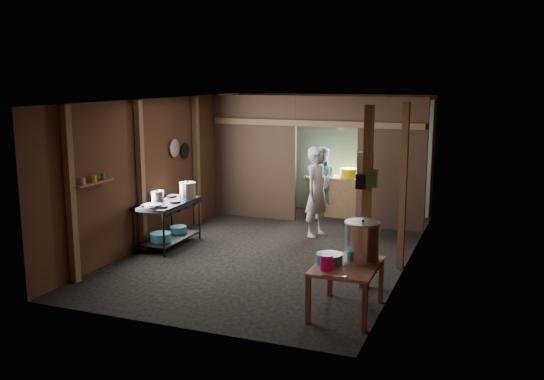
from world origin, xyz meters
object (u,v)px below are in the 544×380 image
at_px(gas_range, 168,224).
at_px(pink_bucket, 326,262).
at_px(stove_pot_large, 188,191).
at_px(prep_table, 346,289).
at_px(cook, 317,192).
at_px(stock_pot, 362,242).
at_px(yellow_tub, 349,173).

distance_m(gas_range, pink_bucket, 4.13).
distance_m(gas_range, stove_pot_large, 0.72).
height_order(prep_table, cook, cook).
bearing_deg(stock_pot, pink_bucket, -121.43).
bearing_deg(stock_pot, cook, 116.08).
bearing_deg(pink_bucket, stock_pot, 58.57).
distance_m(prep_table, pink_bucket, 0.54).
distance_m(gas_range, yellow_tub, 4.22).
bearing_deg(gas_range, stove_pot_large, 69.04).
relative_size(stock_pot, pink_bucket, 2.79).
height_order(gas_range, pink_bucket, pink_bucket).
height_order(prep_table, pink_bucket, pink_bucket).
distance_m(gas_range, cook, 2.83).
relative_size(stove_pot_large, stock_pot, 0.57).
xyz_separation_m(stock_pot, pink_bucket, (-0.32, -0.53, -0.15)).
distance_m(stock_pot, yellow_tub, 5.22).
bearing_deg(pink_bucket, yellow_tub, 101.27).
relative_size(gas_range, stock_pot, 2.54).
bearing_deg(gas_range, stock_pot, -22.63).
distance_m(pink_bucket, cook, 3.97).
relative_size(pink_bucket, yellow_tub, 0.54).
bearing_deg(cook, prep_table, -139.48).
height_order(stove_pot_large, stock_pot, stock_pot).
bearing_deg(prep_table, yellow_tub, 103.80).
relative_size(stove_pot_large, pink_bucket, 1.58).
bearing_deg(stove_pot_large, cook, 29.44).
bearing_deg(yellow_tub, stock_pot, -74.12).
xyz_separation_m(prep_table, pink_bucket, (-0.18, -0.30, 0.41)).
height_order(stock_pot, yellow_tub, stock_pot).
bearing_deg(stove_pot_large, gas_range, -110.96).
bearing_deg(stock_pot, stove_pot_large, 150.90).
bearing_deg(cook, gas_range, 143.56).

